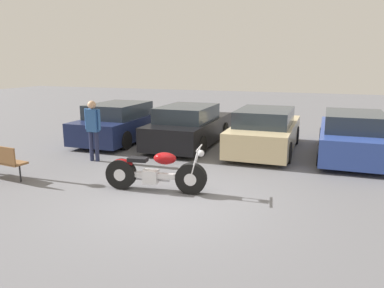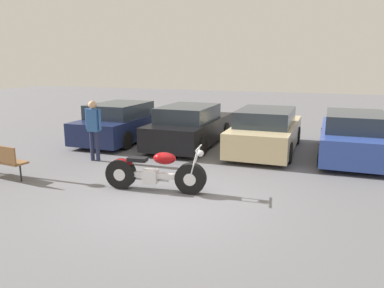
% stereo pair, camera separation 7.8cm
% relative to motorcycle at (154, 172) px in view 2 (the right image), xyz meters
% --- Properties ---
extents(ground_plane, '(60.00, 60.00, 0.00)m').
position_rel_motorcycle_xyz_m(ground_plane, '(0.60, -0.49, -0.43)').
color(ground_plane, slate).
extents(motorcycle, '(2.36, 0.70, 1.07)m').
position_rel_motorcycle_xyz_m(motorcycle, '(0.00, 0.00, 0.00)').
color(motorcycle, black).
rests_on(motorcycle, ground_plane).
extents(parked_car_navy, '(1.94, 4.50, 1.41)m').
position_rel_motorcycle_xyz_m(parked_car_navy, '(-3.56, 4.71, 0.23)').
color(parked_car_navy, '#19234C').
rests_on(parked_car_navy, ground_plane).
extents(parked_car_black, '(1.94, 4.50, 1.41)m').
position_rel_motorcycle_xyz_m(parked_car_black, '(-0.91, 4.78, 0.23)').
color(parked_car_black, black).
rests_on(parked_car_black, ground_plane).
extents(parked_car_champagne, '(1.94, 4.50, 1.41)m').
position_rel_motorcycle_xyz_m(parked_car_champagne, '(1.74, 4.78, 0.23)').
color(parked_car_champagne, '#C6B284').
rests_on(parked_car_champagne, ground_plane).
extents(parked_car_blue, '(1.94, 4.50, 1.41)m').
position_rel_motorcycle_xyz_m(parked_car_blue, '(4.38, 4.82, 0.23)').
color(parked_car_blue, '#2D479E').
rests_on(parked_car_blue, ground_plane).
extents(person_standing, '(0.52, 0.24, 1.79)m').
position_rel_motorcycle_xyz_m(person_standing, '(-2.81, 1.79, 0.64)').
color(person_standing, '#232847').
rests_on(person_standing, ground_plane).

